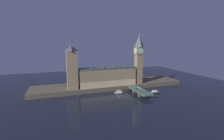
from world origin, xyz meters
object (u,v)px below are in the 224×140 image
pedestrian_near_rail (139,92)px  boat_upstream (119,92)px  car_southbound_trail (139,88)px  boat_downstream (155,92)px  car_northbound_lead (136,89)px  pedestrian_far_rail (133,88)px  victoria_tower (72,68)px  street_lamp_mid (144,86)px  clock_tower (139,58)px  street_lamp_near (141,90)px  street_lamp_far (130,84)px

pedestrian_near_rail → boat_upstream: 28.46m
boat_upstream → pedestrian_near_rail: bearing=-50.5°
car_southbound_trail → boat_downstream: car_southbound_trail is taller
car_northbound_lead → pedestrian_far_rail: pedestrian_far_rail is taller
car_northbound_lead → boat_upstream: size_ratio=0.31×
victoria_tower → car_northbound_lead: 87.34m
pedestrian_far_rail → street_lamp_mid: bearing=-30.6°
boat_upstream → car_southbound_trail: bearing=-10.3°
boat_downstream → pedestrian_far_rail: bearing=156.3°
victoria_tower → pedestrian_near_rail: (74.42, -43.17, -26.96)m
car_northbound_lead → boat_downstream: car_northbound_lead is taller
clock_tower → street_lamp_near: bearing=-114.4°
street_lamp_near → pedestrian_near_rail: bearing=85.1°
victoria_tower → car_southbound_trail: size_ratio=13.59×
car_southbound_trail → street_lamp_mid: 8.12m
car_northbound_lead → street_lamp_far: (-3.40, 11.61, 3.83)m
victoria_tower → car_southbound_trail: bearing=-17.6°
boat_downstream → street_lamp_mid: bearing=163.2°
clock_tower → pedestrian_near_rail: size_ratio=44.66×
pedestrian_far_rail → boat_upstream: 19.06m
pedestrian_near_rail → street_lamp_near: size_ratio=0.24×
car_southbound_trail → pedestrian_near_rail: size_ratio=2.83×
street_lamp_near → boat_upstream: 32.62m
street_lamp_near → boat_downstream: street_lamp_near is taller
street_lamp_near → boat_downstream: 29.67m
boat_upstream → boat_downstream: bearing=-19.6°
car_northbound_lead → boat_downstream: size_ratio=0.27×
street_lamp_mid → boat_downstream: 16.41m
street_lamp_far → boat_downstream: size_ratio=0.50×
victoria_tower → street_lamp_near: bearing=-32.9°
pedestrian_far_rail → street_lamp_near: street_lamp_near is taller
boat_upstream → street_lamp_near: bearing=-56.5°
boat_downstream → street_lamp_near: bearing=-158.0°
victoria_tower → pedestrian_far_rail: victoria_tower is taller
pedestrian_near_rail → street_lamp_far: bearing=90.9°
street_lamp_near → victoria_tower: bearing=147.1°
car_southbound_trail → street_lamp_near: bearing=-113.7°
clock_tower → car_northbound_lead: 49.64m
clock_tower → victoria_tower: clock_tower is taller
street_lamp_mid → pedestrian_far_rail: bearing=149.4°
street_lamp_mid → street_lamp_far: bearing=131.0°
clock_tower → car_northbound_lead: (-17.46, -28.08, -37.03)m
pedestrian_near_rail → boat_downstream: pedestrian_near_rail is taller
street_lamp_near → boat_upstream: bearing=123.5°
car_southbound_trail → street_lamp_far: (-9.40, 8.07, 3.75)m
street_lamp_mid → street_lamp_far: size_ratio=0.87×
car_northbound_lead → pedestrian_far_rail: size_ratio=2.14×
clock_tower → car_southbound_trail: clock_tower is taller
clock_tower → street_lamp_mid: clock_tower is taller
street_lamp_near → street_lamp_far: size_ratio=0.92×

